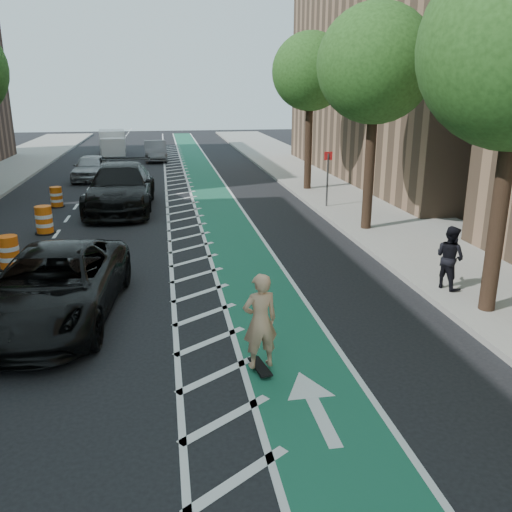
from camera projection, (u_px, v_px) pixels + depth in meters
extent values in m
plane|color=black|center=(136.00, 347.00, 10.96)|extent=(120.00, 120.00, 0.00)
cube|color=#1C6244|center=(226.00, 224.00, 20.86)|extent=(2.00, 90.00, 0.01)
cube|color=silver|center=(187.00, 226.00, 20.62)|extent=(1.40, 90.00, 0.01)
cube|color=gray|center=(386.00, 216.00, 21.88)|extent=(5.00, 90.00, 0.15)
cube|color=gray|center=(328.00, 218.00, 21.48)|extent=(0.12, 90.00, 0.16)
cube|color=#84664C|center=(464.00, 3.00, 29.79)|extent=(14.00, 22.00, 19.00)
cylinder|color=#382619|center=(506.00, 226.00, 11.58)|extent=(0.36, 0.36, 4.40)
cylinder|color=#382619|center=(370.00, 172.00, 19.11)|extent=(0.36, 0.36, 4.40)
sphere|color=#1F4316|center=(376.00, 64.00, 18.05)|extent=(4.20, 4.20, 4.20)
cylinder|color=#382619|center=(310.00, 148.00, 26.64)|extent=(0.36, 0.36, 4.40)
sphere|color=#1F4316|center=(313.00, 71.00, 25.58)|extent=(4.20, 4.20, 4.20)
cylinder|color=#4C4C4C|center=(327.00, 182.00, 23.12)|extent=(0.08, 0.08, 2.40)
cube|color=red|center=(328.00, 156.00, 22.80)|extent=(0.35, 0.02, 0.35)
cube|color=black|center=(260.00, 367.00, 10.01)|extent=(0.36, 0.81, 0.03)
cylinder|color=black|center=(251.00, 364.00, 10.24)|extent=(0.04, 0.06, 0.06)
cylinder|color=black|center=(259.00, 362.00, 10.29)|extent=(0.04, 0.06, 0.06)
cylinder|color=black|center=(261.00, 377.00, 9.77)|extent=(0.04, 0.06, 0.06)
cylinder|color=black|center=(269.00, 375.00, 9.82)|extent=(0.04, 0.06, 0.06)
imported|color=tan|center=(260.00, 321.00, 9.74)|extent=(0.73, 0.54, 1.80)
imported|color=black|center=(53.00, 286.00, 12.07)|extent=(3.23, 6.02, 1.61)
imported|color=black|center=(121.00, 187.00, 23.18)|extent=(2.89, 6.71, 1.92)
imported|color=#939498|center=(91.00, 167.00, 30.87)|extent=(2.02, 4.31, 1.43)
imported|color=slate|center=(155.00, 151.00, 39.14)|extent=(1.69, 4.38, 1.42)
imported|color=black|center=(450.00, 257.00, 13.58)|extent=(0.86, 0.96, 1.62)
cube|color=silver|center=(112.00, 142.00, 43.99)|extent=(2.25, 3.06, 1.80)
cube|color=silver|center=(113.00, 147.00, 42.07)|extent=(1.93, 1.61, 1.35)
cylinder|color=black|center=(103.00, 152.00, 41.64)|extent=(0.29, 0.65, 0.63)
cylinder|color=black|center=(124.00, 152.00, 42.05)|extent=(0.29, 0.65, 0.63)
cylinder|color=black|center=(103.00, 148.00, 44.62)|extent=(0.29, 0.65, 0.63)
cylinder|color=black|center=(123.00, 148.00, 45.03)|extent=(0.29, 0.65, 0.63)
cylinder|color=#FF600D|center=(9.00, 253.00, 15.61)|extent=(0.56, 0.56, 0.97)
cylinder|color=silver|center=(10.00, 258.00, 15.66)|extent=(0.57, 0.57, 0.13)
cylinder|color=silver|center=(8.00, 248.00, 15.57)|extent=(0.57, 0.57, 0.13)
cylinder|color=black|center=(11.00, 268.00, 15.75)|extent=(0.71, 0.71, 0.04)
cylinder|color=#F6610C|center=(44.00, 220.00, 19.41)|extent=(0.58, 0.58, 1.01)
cylinder|color=silver|center=(45.00, 225.00, 19.46)|extent=(0.59, 0.59, 0.13)
cylinder|color=silver|center=(44.00, 216.00, 19.37)|extent=(0.59, 0.59, 0.13)
cylinder|color=black|center=(46.00, 233.00, 19.56)|extent=(0.74, 0.74, 0.04)
cylinder|color=#DB590B|center=(56.00, 197.00, 23.84)|extent=(0.52, 0.52, 0.89)
cylinder|color=silver|center=(57.00, 200.00, 23.88)|extent=(0.53, 0.53, 0.12)
cylinder|color=silver|center=(56.00, 194.00, 23.80)|extent=(0.53, 0.53, 0.12)
cylinder|color=black|center=(57.00, 206.00, 23.97)|extent=(0.65, 0.65, 0.04)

